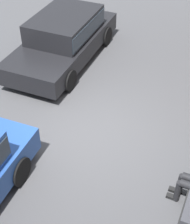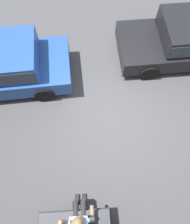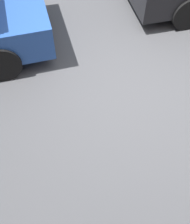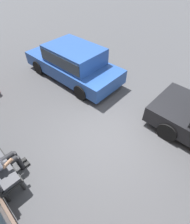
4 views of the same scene
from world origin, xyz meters
name	(u,v)px [view 1 (image 1 of 4)]	position (x,y,z in m)	size (l,w,h in m)	color
ground_plane	(92,132)	(0.00, 0.00, 0.00)	(60.00, 60.00, 0.00)	#424244
parked_car_near	(64,36)	(-2.80, -2.26, 0.78)	(4.59, 2.06, 1.43)	black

